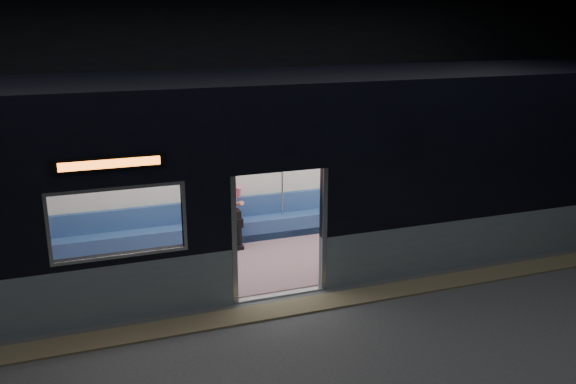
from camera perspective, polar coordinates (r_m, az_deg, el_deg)
station_floor at (r=9.03m, az=1.48°, el=-12.39°), size 24.00×14.00×0.01m
station_envelope at (r=7.95m, az=1.68°, el=11.50°), size 24.00×14.00×5.00m
tactile_strip at (r=9.47m, az=0.25°, el=-10.79°), size 22.80×0.50×0.03m
metro_car at (r=10.62m, az=-3.46°, el=2.74°), size 18.00×3.04×3.35m
passenger at (r=11.78m, az=-5.70°, el=-1.10°), size 0.42×0.74×1.44m
handbag at (r=11.60m, az=-5.22°, el=-2.06°), size 0.33×0.30×0.14m
transit_map at (r=12.80m, az=5.87°, el=3.27°), size 0.97×0.03×0.63m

